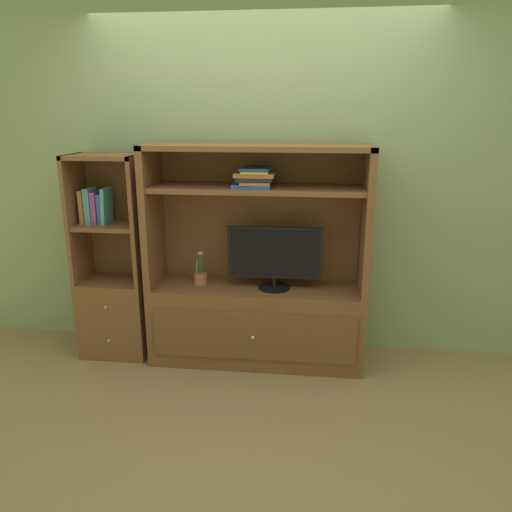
% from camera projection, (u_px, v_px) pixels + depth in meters
% --- Properties ---
extents(ground_plane, '(8.00, 8.00, 0.00)m').
position_uv_depth(ground_plane, '(250.00, 386.00, 3.42)').
color(ground_plane, '#99754C').
extents(painted_rear_wall, '(6.00, 0.10, 2.80)m').
position_uv_depth(painted_rear_wall, '(262.00, 170.00, 3.74)').
color(painted_rear_wall, '#8C9E6B').
rests_on(painted_rear_wall, ground_plane).
extents(media_console, '(1.58, 0.48, 1.61)m').
position_uv_depth(media_console, '(257.00, 296.00, 3.67)').
color(media_console, brown).
rests_on(media_console, ground_plane).
extents(tv_monitor, '(0.68, 0.23, 0.46)m').
position_uv_depth(tv_monitor, '(275.00, 256.00, 3.54)').
color(tv_monitor, black).
rests_on(tv_monitor, media_console).
extents(potted_plant, '(0.10, 0.12, 0.27)m').
position_uv_depth(potted_plant, '(201.00, 277.00, 3.69)').
color(potted_plant, '#B26642').
rests_on(potted_plant, media_console).
extents(magazine_stack, '(0.29, 0.35, 0.13)m').
position_uv_depth(magazine_stack, '(255.00, 178.00, 3.41)').
color(magazine_stack, '#2D519E').
rests_on(magazine_stack, media_console).
extents(bookshelf_tall, '(0.51, 0.39, 1.53)m').
position_uv_depth(bookshelf_tall, '(116.00, 290.00, 3.79)').
color(bookshelf_tall, brown).
rests_on(bookshelf_tall, ground_plane).
extents(upright_book_row, '(0.20, 0.17, 0.27)m').
position_uv_depth(upright_book_row, '(96.00, 207.00, 3.61)').
color(upright_book_row, '#A56638').
rests_on(upright_book_row, bookshelf_tall).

